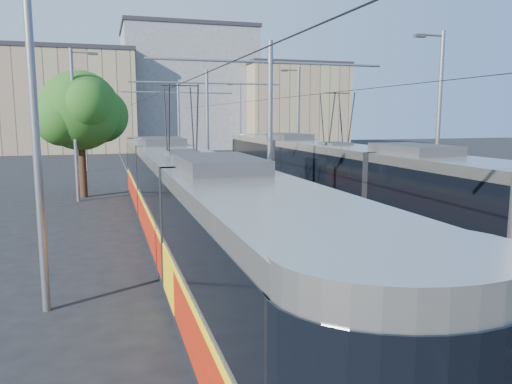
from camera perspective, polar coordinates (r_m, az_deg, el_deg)
name	(u,v)px	position (r m, az deg, el deg)	size (l,w,h in m)	color
ground	(375,306)	(12.58, 13.47, -12.58)	(160.00, 160.00, 0.00)	black
platform	(219,195)	(28.08, -4.26, -0.35)	(4.00, 50.00, 0.30)	gray
tactile_strip_left	(193,193)	(27.78, -7.19, -0.16)	(0.70, 50.00, 0.01)	gray
tactile_strip_right	(244,191)	(28.40, -1.41, 0.09)	(0.70, 50.00, 0.01)	gray
rails	(219,197)	(28.10, -4.26, -0.62)	(8.71, 70.00, 0.03)	gray
tram_left	(183,200)	(16.94, -8.37, -0.96)	(2.43, 27.64, 5.50)	black
tram_right	(335,177)	(22.17, 9.03, 1.65)	(2.43, 28.67, 5.50)	black
catenary	(231,116)	(24.97, -2.93, 8.64)	(9.20, 70.00, 7.00)	slate
street_lamps	(204,122)	(31.66, -5.95, 7.97)	(15.18, 38.22, 8.00)	slate
shelter	(246,180)	(24.52, -1.21, 1.38)	(0.90, 1.12, 2.14)	black
tree	(85,112)	(29.74, -18.91, 8.62)	(4.84, 4.48, 7.03)	#382314
building_left	(70,101)	(70.21, -20.44, 9.71)	(16.32, 12.24, 13.06)	#958B65
building_centre	(188,89)	(75.16, -7.83, 11.60)	(18.36, 14.28, 17.12)	gray
building_right	(292,106)	(72.90, 4.08, 9.73)	(14.28, 10.20, 11.98)	#958B65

